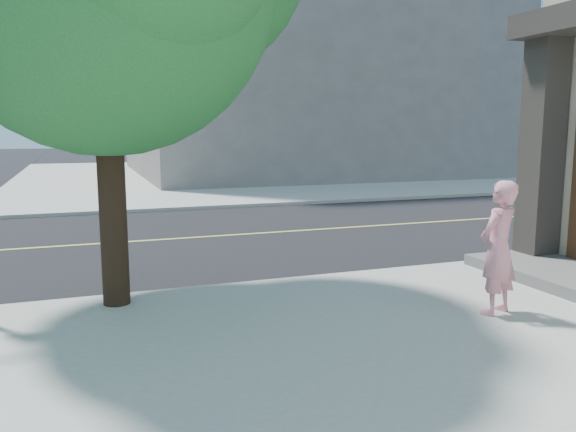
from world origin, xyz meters
name	(u,v)px	position (x,y,z in m)	size (l,w,h in m)	color
sidewalk_ne	(297,173)	(13.50, 21.50, 0.06)	(29.00, 25.00, 0.12)	#ADADA2
filler_ne	(302,44)	(14.00, 22.00, 7.12)	(18.00, 16.00, 14.00)	slate
man_on_phone	(498,248)	(7.06, -2.62, 0.99)	(0.63, 0.42, 1.74)	pink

